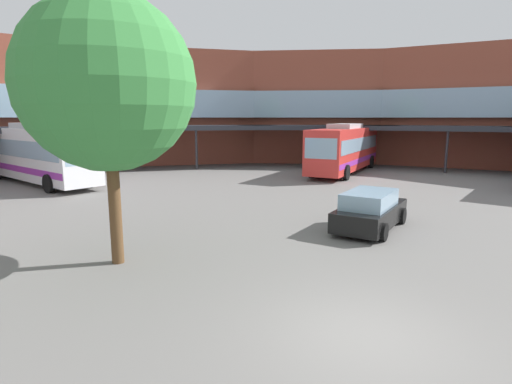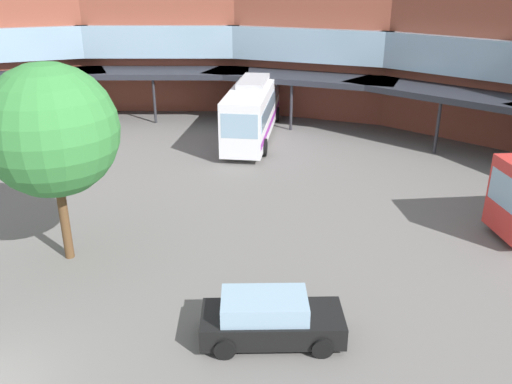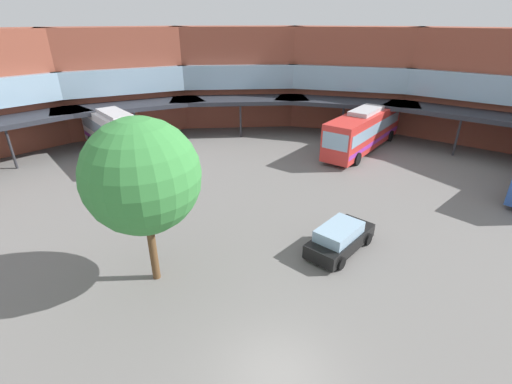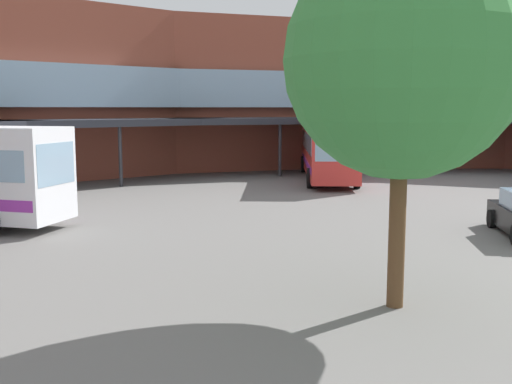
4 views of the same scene
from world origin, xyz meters
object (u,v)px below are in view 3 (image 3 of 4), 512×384
object	(u,v)px
bus_1	(364,129)
plaza_tree	(142,177)
bus_2	(118,134)
parked_car	(340,238)

from	to	relation	value
bus_1	plaza_tree	size ratio (longest dim) A/B	1.44
bus_2	plaza_tree	distance (m)	18.78
bus_1	bus_2	distance (m)	22.22
bus_2	parked_car	bearing A→B (deg)	9.02
bus_1	parked_car	world-z (taller)	bus_1
plaza_tree	bus_2	bearing A→B (deg)	98.31
parked_car	plaza_tree	world-z (taller)	plaza_tree
bus_2	plaza_tree	xyz separation A→B (m)	(2.67, -18.30, 3.24)
bus_2	parked_car	world-z (taller)	bus_2
bus_2	plaza_tree	world-z (taller)	plaza_tree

